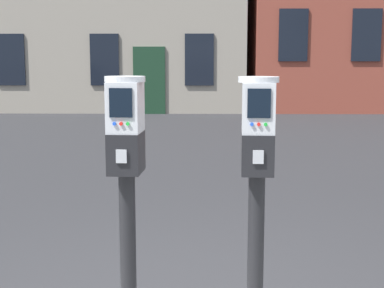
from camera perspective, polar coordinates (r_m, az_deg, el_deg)
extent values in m
cylinder|color=black|center=(3.18, -6.53, -11.28)|extent=(0.10, 0.10, 0.95)
cube|color=black|center=(3.04, -6.72, -0.85)|extent=(0.18, 0.25, 0.22)
cube|color=#A5A8AD|center=(2.92, -7.20, -1.26)|extent=(0.06, 0.02, 0.07)
cube|color=#B7BABF|center=(3.01, -6.80, 3.74)|extent=(0.18, 0.24, 0.27)
cube|color=black|center=(2.89, -7.27, 4.18)|extent=(0.12, 0.02, 0.15)
cylinder|color=blue|center=(2.90, -7.92, 2.06)|extent=(0.02, 0.01, 0.02)
cylinder|color=red|center=(2.90, -7.24, 2.06)|extent=(0.02, 0.01, 0.02)
cylinder|color=green|center=(2.89, -6.56, 2.06)|extent=(0.02, 0.01, 0.02)
cylinder|color=#B7BABF|center=(3.00, -6.85, 6.59)|extent=(0.23, 0.23, 0.03)
cylinder|color=black|center=(3.17, 6.49, -11.37)|extent=(0.10, 0.10, 0.95)
cube|color=black|center=(3.02, 6.68, -0.92)|extent=(0.18, 0.25, 0.22)
cube|color=#A5A8AD|center=(2.90, 6.76, -1.33)|extent=(0.06, 0.02, 0.07)
cube|color=#B7BABF|center=(2.99, 6.76, 3.69)|extent=(0.18, 0.24, 0.27)
cube|color=black|center=(2.87, 6.85, 4.13)|extent=(0.12, 0.02, 0.15)
cylinder|color=blue|center=(2.88, 6.12, 2.01)|extent=(0.02, 0.01, 0.02)
cylinder|color=red|center=(2.88, 6.82, 2.00)|extent=(0.02, 0.01, 0.02)
cylinder|color=green|center=(2.88, 7.51, 1.99)|extent=(0.02, 0.01, 0.02)
cylinder|color=#B7BABF|center=(2.98, 6.81, 6.55)|extent=(0.23, 0.23, 0.03)
cube|color=black|center=(18.61, -18.00, 8.17)|extent=(0.90, 0.06, 1.60)
cube|color=black|center=(17.87, -8.89, 8.48)|extent=(0.90, 0.06, 1.60)
cube|color=black|center=(17.60, 0.75, 8.58)|extent=(0.90, 0.06, 1.60)
cube|color=#193823|center=(17.69, -4.38, 6.47)|extent=(1.00, 0.07, 2.10)
cube|color=black|center=(17.84, 10.28, 10.86)|extent=(0.90, 0.06, 1.60)
cube|color=black|center=(18.33, 17.36, 10.55)|extent=(0.90, 0.06, 1.60)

